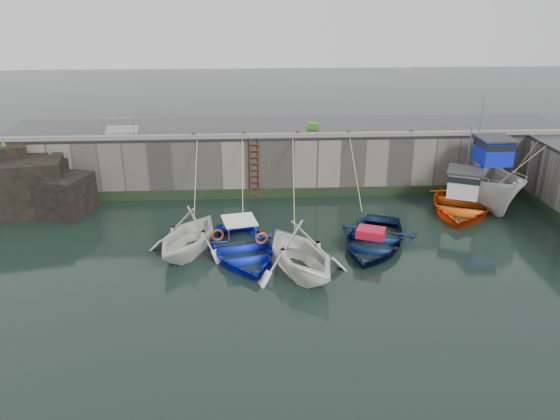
{
  "coord_description": "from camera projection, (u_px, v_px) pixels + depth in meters",
  "views": [
    {
      "loc": [
        -2.14,
        -16.53,
        10.06
      ],
      "look_at": [
        -0.96,
        5.28,
        1.2
      ],
      "focal_mm": 35.0,
      "sensor_mm": 36.0,
      "label": 1
    }
  ],
  "objects": [
    {
      "name": "ground",
      "position": [
        315.0,
        297.0,
        19.18
      ],
      "size": [
        120.0,
        120.0,
        0.0
      ],
      "primitive_type": "plane",
      "color": "black",
      "rests_on": "ground"
    },
    {
      "name": "algae_back",
      "position": [
        293.0,
        193.0,
        28.3
      ],
      "size": [
        30.0,
        0.08,
        0.5
      ],
      "primitive_type": "cube",
      "color": "black",
      "rests_on": "ground"
    },
    {
      "name": "boat_near_blue",
      "position": [
        243.0,
        255.0,
        22.24
      ],
      "size": [
        4.57,
        5.69,
        1.05
      ],
      "primitive_type": "imported",
      "rotation": [
        0.0,
        0.0,
        0.21
      ],
      "color": "#0D20CA",
      "rests_on": "ground"
    },
    {
      "name": "bollard_b",
      "position": [
        244.0,
        135.0,
        27.3
      ],
      "size": [
        0.18,
        0.18,
        0.28
      ],
      "primitive_type": "cylinder",
      "color": "#3F1E0F",
      "rests_on": "road_back"
    },
    {
      "name": "bollard_e",
      "position": [
        411.0,
        132.0,
        27.73
      ],
      "size": [
        0.18,
        0.18,
        0.28
      ],
      "primitive_type": "cylinder",
      "color": "#3F1E0F",
      "rests_on": "road_back"
    },
    {
      "name": "ladder",
      "position": [
        254.0,
        169.0,
        27.65
      ],
      "size": [
        0.51,
        0.08,
        3.2
      ],
      "color": "#3F1E0F",
      "rests_on": "ground"
    },
    {
      "name": "rock_outcrop",
      "position": [
        30.0,
        184.0,
        26.49
      ],
      "size": [
        5.85,
        4.24,
        3.41
      ],
      "color": "black",
      "rests_on": "ground"
    },
    {
      "name": "road_back",
      "position": [
        290.0,
        128.0,
        29.59
      ],
      "size": [
        30.0,
        5.0,
        0.16
      ],
      "primitive_type": "cube",
      "color": "black",
      "rests_on": "quay_back"
    },
    {
      "name": "railing",
      "position": [
        122.0,
        130.0,
        27.88
      ],
      "size": [
        1.6,
        1.05,
        1.0
      ],
      "color": "#A5A8AD",
      "rests_on": "road_back"
    },
    {
      "name": "boat_near_blacktrim_rope",
      "position": [
        290.0,
        218.0,
        25.79
      ],
      "size": [
        0.04,
        6.24,
        3.1
      ],
      "primitive_type": null,
      "color": "tan",
      "rests_on": "ground"
    },
    {
      "name": "fish_crate",
      "position": [
        313.0,
        126.0,
        29.03
      ],
      "size": [
        0.64,
        0.54,
        0.31
      ],
      "primitive_type": "cube",
      "rotation": [
        0.0,
        0.0,
        -0.37
      ],
      "color": "#29981B",
      "rests_on": "road_back"
    },
    {
      "name": "boat_near_blue_rope",
      "position": [
        243.0,
        213.0,
        26.43
      ],
      "size": [
        0.04,
        4.81,
        3.1
      ],
      "primitive_type": null,
      "color": "tan",
      "rests_on": "ground"
    },
    {
      "name": "boat_near_white",
      "position": [
        189.0,
        252.0,
        22.49
      ],
      "size": [
        4.93,
        5.24,
        2.21
      ],
      "primitive_type": "imported",
      "rotation": [
        0.0,
        0.0,
        -0.39
      ],
      "color": "silver",
      "rests_on": "ground"
    },
    {
      "name": "bollard_d",
      "position": [
        349.0,
        133.0,
        27.57
      ],
      "size": [
        0.18,
        0.18,
        0.28
      ],
      "primitive_type": "cylinder",
      "color": "#3F1E0F",
      "rests_on": "road_back"
    },
    {
      "name": "bollard_a",
      "position": [
        194.0,
        135.0,
        27.17
      ],
      "size": [
        0.18,
        0.18,
        0.28
      ],
      "primitive_type": "cylinder",
      "color": "#3F1E0F",
      "rests_on": "road_back"
    },
    {
      "name": "quay_back",
      "position": [
        290.0,
        156.0,
        30.18
      ],
      "size": [
        30.0,
        5.0,
        3.0
      ],
      "primitive_type": "cube",
      "color": "slate",
      "rests_on": "ground"
    },
    {
      "name": "boat_near_white_rope",
      "position": [
        198.0,
        212.0,
        26.5
      ],
      "size": [
        0.04,
        4.49,
        3.1
      ],
      "primitive_type": null,
      "color": "tan",
      "rests_on": "ground"
    },
    {
      "name": "boat_far_orange",
      "position": [
        462.0,
        201.0,
        26.79
      ],
      "size": [
        6.43,
        7.3,
        4.26
      ],
      "rotation": [
        0.0,
        0.0,
        -0.42
      ],
      "color": "#FF590D",
      "rests_on": "ground"
    },
    {
      "name": "boat_near_blacktrim",
      "position": [
        300.0,
        273.0,
        20.85
      ],
      "size": [
        5.28,
        5.63,
        2.37
      ],
      "primitive_type": "imported",
      "rotation": [
        0.0,
        0.0,
        0.38
      ],
      "color": "white",
      "rests_on": "ground"
    },
    {
      "name": "kerb_back",
      "position": [
        294.0,
        135.0,
        27.35
      ],
      "size": [
        30.0,
        0.3,
        0.2
      ],
      "primitive_type": "cube",
      "color": "slate",
      "rests_on": "road_back"
    },
    {
      "name": "bollard_c",
      "position": [
        298.0,
        134.0,
        27.43
      ],
      "size": [
        0.18,
        0.18,
        0.28
      ],
      "primitive_type": "cylinder",
      "color": "#3F1E0F",
      "rests_on": "road_back"
    },
    {
      "name": "boat_near_navy",
      "position": [
        373.0,
        245.0,
        23.07
      ],
      "size": [
        5.27,
        6.08,
        1.05
      ],
      "primitive_type": "imported",
      "rotation": [
        0.0,
        0.0,
        -0.38
      ],
      "color": "#0A1740",
      "rests_on": "ground"
    },
    {
      "name": "boat_near_navy_rope",
      "position": [
        355.0,
        208.0,
        26.98
      ],
      "size": [
        0.04,
        4.32,
        3.1
      ],
      "primitive_type": null,
      "color": "tan",
      "rests_on": "ground"
    },
    {
      "name": "boat_far_white",
      "position": [
        484.0,
        182.0,
        27.41
      ],
      "size": [
        2.66,
        6.72,
        5.57
      ],
      "rotation": [
        0.0,
        0.0,
        0.02
      ],
      "color": "silver",
      "rests_on": "ground"
    }
  ]
}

